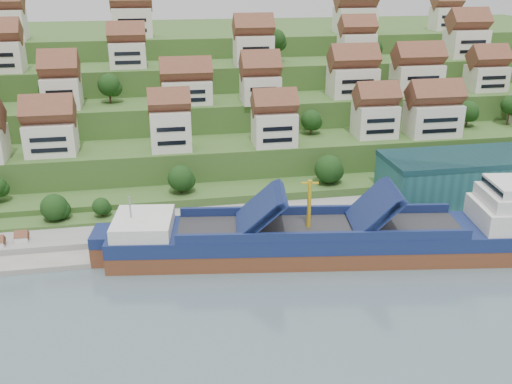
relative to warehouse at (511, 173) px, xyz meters
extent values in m
plane|color=slate|center=(-52.00, -17.00, -7.20)|extent=(300.00, 300.00, 0.00)
cube|color=gray|center=(-32.00, -2.00, -6.10)|extent=(180.00, 14.00, 2.20)
cube|color=gray|center=(-110.00, -5.00, -6.70)|extent=(45.00, 20.00, 1.00)
cube|color=#2D4C1E|center=(-52.00, 69.00, -5.20)|extent=(260.00, 128.00, 4.00)
cube|color=#2D4C1E|center=(-52.00, 74.00, -1.70)|extent=(260.00, 118.00, 11.00)
cube|color=#2D4C1E|center=(-52.00, 82.00, 1.80)|extent=(260.00, 102.00, 18.00)
cube|color=#2D4C1E|center=(-52.00, 90.00, 5.30)|extent=(260.00, 86.00, 25.00)
cube|color=#2D4C1E|center=(-52.00, 99.00, 8.30)|extent=(260.00, 68.00, 31.00)
cube|color=silver|center=(-103.02, 21.90, 7.45)|extent=(11.16, 8.57, 7.29)
cube|color=silver|center=(-75.97, 19.93, 8.50)|extent=(9.21, 7.03, 9.40)
cube|color=silver|center=(-51.39, 19.40, 7.80)|extent=(10.05, 7.62, 8.01)
cube|color=silver|center=(-24.93, 22.09, 7.87)|extent=(10.21, 7.73, 8.13)
cube|color=silver|center=(-10.15, 20.44, 7.83)|extent=(12.96, 8.26, 8.06)
cube|color=silver|center=(-101.83, 38.12, 14.64)|extent=(9.06, 8.98, 7.68)
cube|color=silver|center=(-70.81, 37.18, 13.80)|extent=(12.68, 7.90, 6.00)
cube|color=silver|center=(-51.99, 34.45, 14.33)|extent=(9.61, 8.56, 7.06)
cube|color=silver|center=(-25.87, 37.52, 14.72)|extent=(12.52, 8.36, 7.83)
cube|color=silver|center=(-6.74, 38.68, 14.78)|extent=(13.15, 8.18, 7.97)
cube|color=silver|center=(14.53, 38.76, 14.25)|extent=(10.19, 8.04, 6.91)
cube|color=silver|center=(-118.19, 52.39, 21.80)|extent=(11.09, 7.86, 8.01)
cube|color=silver|center=(-85.56, 53.74, 21.24)|extent=(9.80, 7.30, 6.89)
cube|color=silver|center=(-50.76, 51.20, 21.95)|extent=(10.63, 7.79, 8.31)
cube|color=silver|center=(-19.75, 52.77, 21.79)|extent=(9.91, 7.14, 7.99)
cube|color=silver|center=(15.89, 54.35, 21.97)|extent=(11.54, 8.47, 8.33)
cube|color=silver|center=(-120.06, 71.97, 28.08)|extent=(10.54, 8.03, 8.56)
cube|color=silver|center=(-84.11, 72.36, 28.11)|extent=(11.73, 7.51, 8.62)
cube|color=silver|center=(-13.66, 72.52, 27.74)|extent=(12.43, 8.73, 7.88)
cube|color=silver|center=(19.36, 75.18, 27.51)|extent=(9.12, 7.05, 7.41)
ellipsoid|color=#1A3E14|center=(-40.65, 9.11, 0.43)|extent=(6.54, 6.54, 6.54)
ellipsoid|color=#1A3E14|center=(-74.66, 9.29, 0.34)|extent=(5.78, 5.78, 5.78)
ellipsoid|color=#1A3E14|center=(2.82, 26.11, 8.07)|extent=(5.60, 5.60, 5.60)
ellipsoid|color=#1A3E14|center=(14.92, 26.11, 9.36)|extent=(4.99, 4.99, 4.99)
ellipsoid|color=#1A3E14|center=(-40.24, 26.66, 7.54)|extent=(5.29, 5.29, 5.29)
ellipsoid|color=#1A3E14|center=(-8.31, 42.83, 16.59)|extent=(4.44, 4.44, 4.44)
ellipsoid|color=#1A3E14|center=(-105.81, 42.38, 14.79)|extent=(4.96, 4.96, 4.96)
ellipsoid|color=#1A3E14|center=(-90.48, 40.97, 15.54)|extent=(5.79, 5.79, 5.79)
ellipsoid|color=#1A3E14|center=(-43.26, 56.21, 24.31)|extent=(5.73, 5.73, 5.73)
ellipsoid|color=#1A3E14|center=(-15.01, 58.94, 22.56)|extent=(4.83, 4.83, 4.83)
ellipsoid|color=#1A3E14|center=(-12.56, 56.97, 21.18)|extent=(4.94, 4.94, 4.94)
ellipsoid|color=#1A3E14|center=(-100.76, 2.00, -1.61)|extent=(5.54, 5.54, 5.54)
ellipsoid|color=#1A3E14|center=(-91.53, 2.00, -2.07)|extent=(3.65, 3.65, 3.65)
cube|color=#225B5E|center=(0.00, 0.00, 0.00)|extent=(60.00, 15.00, 10.00)
cylinder|color=gray|center=(-34.00, -7.00, -1.00)|extent=(0.16, 0.16, 8.00)
cube|color=maroon|center=(-33.40, -7.00, 2.60)|extent=(1.20, 0.05, 0.80)
cube|color=white|center=(-106.00, -5.50, -5.10)|extent=(2.40, 2.20, 2.20)
cube|color=brown|center=(-48.41, -17.73, -6.20)|extent=(83.10, 23.99, 5.27)
cube|color=navy|center=(-48.41, -17.73, -2.67)|extent=(83.12, 24.11, 2.74)
cube|color=silver|center=(-82.82, -12.87, -0.04)|extent=(12.10, 13.36, 2.74)
cube|color=#262628|center=(-50.49, -17.44, -1.30)|extent=(53.64, 17.99, 0.32)
cube|color=navy|center=(-61.96, -15.82, 2.28)|extent=(9.44, 12.61, 7.28)
cube|color=navy|center=(-41.11, -18.76, 2.28)|extent=(9.04, 12.56, 7.70)
cylinder|color=gold|center=(-52.58, -17.14, 3.33)|extent=(0.83, 0.83, 9.48)
cube|color=silver|center=(-15.04, -22.44, 0.70)|extent=(14.19, 13.65, 4.21)
camera|label=1|loc=(-79.46, -110.10, 44.05)|focal=40.00mm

